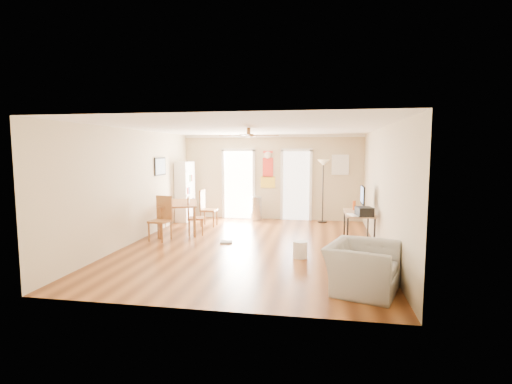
% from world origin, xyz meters
% --- Properties ---
extents(floor, '(7.00, 7.00, 0.00)m').
position_xyz_m(floor, '(0.00, 0.00, 0.00)').
color(floor, brown).
rests_on(floor, ground).
extents(ceiling, '(5.50, 7.00, 0.00)m').
position_xyz_m(ceiling, '(0.00, 0.00, 2.60)').
color(ceiling, silver).
rests_on(ceiling, floor).
extents(wall_back, '(5.50, 0.04, 2.60)m').
position_xyz_m(wall_back, '(0.00, 3.50, 1.30)').
color(wall_back, beige).
rests_on(wall_back, floor).
extents(wall_front, '(5.50, 0.04, 2.60)m').
position_xyz_m(wall_front, '(0.00, -3.50, 1.30)').
color(wall_front, beige).
rests_on(wall_front, floor).
extents(wall_left, '(0.04, 7.00, 2.60)m').
position_xyz_m(wall_left, '(-2.75, 0.00, 1.30)').
color(wall_left, beige).
rests_on(wall_left, floor).
extents(wall_right, '(0.04, 7.00, 2.60)m').
position_xyz_m(wall_right, '(2.75, 0.00, 1.30)').
color(wall_right, beige).
rests_on(wall_right, floor).
extents(crown_molding, '(5.50, 7.00, 0.08)m').
position_xyz_m(crown_molding, '(0.00, 0.00, 2.56)').
color(crown_molding, white).
rests_on(crown_molding, wall_back).
extents(kitchen_doorway, '(0.90, 0.10, 2.10)m').
position_xyz_m(kitchen_doorway, '(-1.05, 3.48, 1.05)').
color(kitchen_doorway, white).
rests_on(kitchen_doorway, wall_back).
extents(bathroom_doorway, '(0.80, 0.10, 2.10)m').
position_xyz_m(bathroom_doorway, '(0.75, 3.48, 1.05)').
color(bathroom_doorway, white).
rests_on(bathroom_doorway, wall_back).
extents(wall_decal, '(0.46, 0.03, 1.10)m').
position_xyz_m(wall_decal, '(-0.13, 3.48, 1.55)').
color(wall_decal, red).
rests_on(wall_decal, wall_back).
extents(ac_grille, '(0.50, 0.04, 0.60)m').
position_xyz_m(ac_grille, '(2.05, 3.47, 1.70)').
color(ac_grille, white).
rests_on(ac_grille, wall_back).
extents(framed_poster, '(0.04, 0.66, 0.48)m').
position_xyz_m(framed_poster, '(-2.73, 1.40, 1.70)').
color(framed_poster, black).
rests_on(framed_poster, wall_left).
extents(ceiling_fan, '(1.24, 1.24, 0.20)m').
position_xyz_m(ceiling_fan, '(0.00, -0.30, 2.43)').
color(ceiling_fan, '#593819').
rests_on(ceiling_fan, ceiling).
extents(bookshelf, '(0.56, 0.87, 1.79)m').
position_xyz_m(bookshelf, '(-2.55, 2.76, 0.89)').
color(bookshelf, white).
rests_on(bookshelf, floor).
extents(dining_table, '(1.39, 1.77, 0.78)m').
position_xyz_m(dining_table, '(-2.15, 1.17, 0.39)').
color(dining_table, olive).
rests_on(dining_table, floor).
extents(dining_chair_right_a, '(0.42, 0.42, 1.02)m').
position_xyz_m(dining_chair_right_a, '(-1.60, 2.08, 0.51)').
color(dining_chair_right_a, brown).
rests_on(dining_chair_right_a, floor).
extents(dining_chair_right_b, '(0.49, 0.49, 0.95)m').
position_xyz_m(dining_chair_right_b, '(-1.60, 0.93, 0.47)').
color(dining_chair_right_b, olive).
rests_on(dining_chair_right_b, floor).
extents(dining_chair_near, '(0.50, 0.50, 1.04)m').
position_xyz_m(dining_chair_near, '(-2.23, 0.18, 0.52)').
color(dining_chair_near, '#8E5E2E').
rests_on(dining_chair_near, floor).
extents(trash_can, '(0.39, 0.39, 0.73)m').
position_xyz_m(trash_can, '(-0.43, 3.17, 0.36)').
color(trash_can, '#BBBBBD').
rests_on(trash_can, floor).
extents(torchiere_lamp, '(0.40, 0.40, 1.86)m').
position_xyz_m(torchiere_lamp, '(1.56, 3.18, 0.93)').
color(torchiere_lamp, black).
rests_on(torchiere_lamp, floor).
extents(computer_desk, '(0.65, 1.29, 0.69)m').
position_xyz_m(computer_desk, '(2.38, 0.82, 0.35)').
color(computer_desk, tan).
rests_on(computer_desk, floor).
extents(imac, '(0.12, 0.65, 0.60)m').
position_xyz_m(imac, '(2.47, 0.97, 0.99)').
color(imac, black).
rests_on(imac, computer_desk).
extents(keyboard, '(0.23, 0.43, 0.02)m').
position_xyz_m(keyboard, '(2.20, 0.40, 0.70)').
color(keyboard, white).
rests_on(keyboard, computer_desk).
extents(printer, '(0.39, 0.44, 0.19)m').
position_xyz_m(printer, '(2.45, 0.37, 0.79)').
color(printer, black).
rests_on(printer, computer_desk).
extents(orange_bottle, '(0.08, 0.08, 0.22)m').
position_xyz_m(orange_bottle, '(2.30, 1.21, 0.80)').
color(orange_bottle, '#CC4E12').
rests_on(orange_bottle, computer_desk).
extents(wastebasket_a, '(0.31, 0.31, 0.33)m').
position_xyz_m(wastebasket_a, '(1.12, -0.75, 0.17)').
color(wastebasket_a, silver).
rests_on(wastebasket_a, floor).
extents(wastebasket_b, '(0.30, 0.30, 0.30)m').
position_xyz_m(wastebasket_b, '(2.16, -0.79, 0.15)').
color(wastebasket_b, white).
rests_on(wastebasket_b, floor).
extents(floor_cloth, '(0.32, 0.27, 0.04)m').
position_xyz_m(floor_cloth, '(-0.62, 0.19, 0.02)').
color(floor_cloth, '#9C9D97').
rests_on(floor_cloth, floor).
extents(armchair, '(1.27, 1.36, 0.72)m').
position_xyz_m(armchair, '(2.15, -2.40, 0.36)').
color(armchair, '#9C9C97').
rests_on(armchair, floor).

